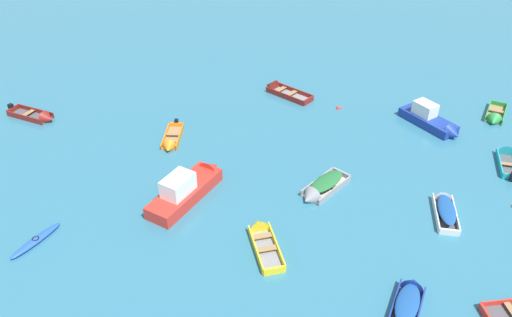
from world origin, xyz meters
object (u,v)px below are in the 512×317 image
object	(u,v)px
rowboat_turquoise_far_back	(507,157)
rowboat_yellow_near_right	(262,235)
rowboat_green_foreground_center	(494,118)
rowboat_white_outer_right	(445,206)
rowboat_grey_far_right	(320,189)
rowboat_maroon_center	(278,90)
motor_launch_red_back_row_left	(189,187)
kayak_blue_back_row_right	(36,240)
rowboat_deep_blue_far_left	(409,298)
mooring_buoy_midfield	(339,108)
motor_launch_deep_blue_distant_center	(432,121)
rowboat_maroon_midfield_right	(39,117)
rowboat_orange_midfield_left	(171,143)

from	to	relation	value
rowboat_turquoise_far_back	rowboat_yellow_near_right	bearing A→B (deg)	-150.51
rowboat_turquoise_far_back	rowboat_green_foreground_center	world-z (taller)	rowboat_green_foreground_center
rowboat_white_outer_right	rowboat_green_foreground_center	size ratio (longest dim) A/B	0.99
rowboat_grey_far_right	rowboat_maroon_center	xyz separation A→B (m)	(-3.27, 13.81, -0.13)
motor_launch_red_back_row_left	rowboat_grey_far_right	distance (m)	8.16
rowboat_yellow_near_right	rowboat_grey_far_right	xyz separation A→B (m)	(3.33, 4.31, 0.15)
rowboat_grey_far_right	kayak_blue_back_row_right	world-z (taller)	rowboat_grey_far_right
rowboat_deep_blue_far_left	rowboat_green_foreground_center	size ratio (longest dim) A/B	0.96
rowboat_green_foreground_center	mooring_buoy_midfield	xyz separation A→B (m)	(-11.98, 0.87, -0.20)
rowboat_deep_blue_far_left	motor_launch_deep_blue_distant_center	xyz separation A→B (m)	(4.51, 17.05, 0.24)
rowboat_yellow_near_right	rowboat_green_foreground_center	xyz separation A→B (m)	(17.08, 14.70, 0.00)
rowboat_white_outer_right	mooring_buoy_midfield	distance (m)	13.47
rowboat_grey_far_right	motor_launch_deep_blue_distant_center	size ratio (longest dim) A/B	0.80
rowboat_maroon_midfield_right	rowboat_orange_midfield_left	size ratio (longest dim) A/B	1.12
rowboat_maroon_center	mooring_buoy_midfield	size ratio (longest dim) A/B	10.27
rowboat_turquoise_far_back	rowboat_yellow_near_right	world-z (taller)	rowboat_yellow_near_right
rowboat_deep_blue_far_left	rowboat_maroon_center	xyz separation A→B (m)	(-7.36, 21.92, -0.09)
rowboat_yellow_near_right	kayak_blue_back_row_right	size ratio (longest dim) A/B	1.28
motor_launch_deep_blue_distant_center	mooring_buoy_midfield	size ratio (longest dim) A/B	11.30
rowboat_white_outer_right	rowboat_maroon_center	world-z (taller)	rowboat_maroon_center
motor_launch_red_back_row_left	rowboat_orange_midfield_left	bearing A→B (deg)	114.03
kayak_blue_back_row_right	rowboat_maroon_center	xyz separation A→B (m)	(12.48, 19.51, 0.06)
rowboat_white_outer_right	rowboat_turquoise_far_back	bearing A→B (deg)	46.65
rowboat_white_outer_right	rowboat_maroon_midfield_right	bearing A→B (deg)	163.76
rowboat_deep_blue_far_left	mooring_buoy_midfield	bearing A→B (deg)	96.86
motor_launch_deep_blue_distant_center	mooring_buoy_midfield	xyz separation A→B (m)	(-6.84, 2.32, -0.54)
rowboat_maroon_midfield_right	rowboat_green_foreground_center	distance (m)	35.51
motor_launch_deep_blue_distant_center	rowboat_maroon_center	xyz separation A→B (m)	(-11.87, 4.87, -0.33)
kayak_blue_back_row_right	rowboat_green_foreground_center	xyz separation A→B (m)	(29.49, 16.09, 0.05)
rowboat_yellow_near_right	mooring_buoy_midfield	world-z (taller)	rowboat_yellow_near_right
rowboat_white_outer_right	rowboat_maroon_center	size ratio (longest dim) A/B	0.85
rowboat_white_outer_right	kayak_blue_back_row_right	size ratio (longest dim) A/B	1.18
rowboat_deep_blue_far_left	rowboat_maroon_midfield_right	distance (m)	30.09
motor_launch_deep_blue_distant_center	rowboat_yellow_near_right	bearing A→B (deg)	-132.03
kayak_blue_back_row_right	mooring_buoy_midfield	xyz separation A→B (m)	(17.51, 16.96, -0.15)
motor_launch_red_back_row_left	rowboat_maroon_center	size ratio (longest dim) A/B	1.41
rowboat_deep_blue_far_left	rowboat_turquoise_far_back	bearing A→B (deg)	55.89
motor_launch_red_back_row_left	mooring_buoy_midfield	size ratio (longest dim) A/B	14.54
mooring_buoy_midfield	rowboat_grey_far_right	bearing A→B (deg)	-98.91
rowboat_deep_blue_far_left	rowboat_orange_midfield_left	size ratio (longest dim) A/B	0.93
motor_launch_deep_blue_distant_center	rowboat_maroon_center	distance (m)	12.84
motor_launch_red_back_row_left	rowboat_green_foreground_center	size ratio (longest dim) A/B	1.66
rowboat_yellow_near_right	rowboat_orange_midfield_left	xyz separation A→B (m)	(-7.27, 9.06, -0.02)
rowboat_turquoise_far_back	rowboat_grey_far_right	xyz separation A→B (m)	(-12.88, -4.86, 0.15)
motor_launch_red_back_row_left	rowboat_white_outer_right	size ratio (longest dim) A/B	1.67
rowboat_white_outer_right	mooring_buoy_midfield	xyz separation A→B (m)	(-5.60, 12.24, -0.32)
motor_launch_red_back_row_left	rowboat_white_outer_right	distance (m)	15.48
motor_launch_red_back_row_left	rowboat_orange_midfield_left	distance (m)	6.13
rowboat_orange_midfield_left	rowboat_green_foreground_center	bearing A→B (deg)	13.04
rowboat_maroon_center	mooring_buoy_midfield	bearing A→B (deg)	-26.89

